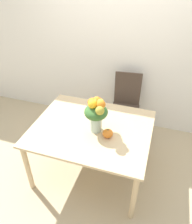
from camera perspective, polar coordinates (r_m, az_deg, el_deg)
ground_plane at (r=3.10m, az=-0.98°, el=-14.64°), size 12.00×12.00×0.00m
wall_back at (r=3.34m, az=6.04°, el=17.49°), size 8.00×0.06×2.70m
dining_table at (r=2.62m, az=-1.12°, el=-5.37°), size 1.38×1.12×0.74m
flower_vase at (r=2.38m, az=0.08°, el=-0.07°), size 0.26×0.31×0.44m
pumpkin at (r=2.42m, az=3.08°, el=-5.58°), size 0.12×0.12×0.11m
dining_chair_near_window at (r=3.40m, az=7.79°, el=1.79°), size 0.47×0.47×1.00m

